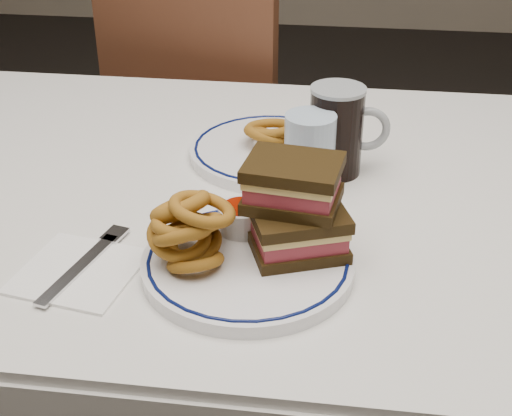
# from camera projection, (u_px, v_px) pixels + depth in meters

# --- Properties ---
(dining_table) EXTENTS (1.27, 0.87, 0.75)m
(dining_table) POSITION_uv_depth(u_px,v_px,m) (242.00, 243.00, 1.12)
(dining_table) COLOR white
(dining_table) RESTS_ON floor
(chair_far) EXTENTS (0.54, 0.54, 0.95)m
(chair_far) POSITION_uv_depth(u_px,v_px,m) (211.00, 131.00, 1.80)
(chair_far) COLOR #4B2818
(chair_far) RESTS_ON floor
(main_plate) EXTENTS (0.26, 0.26, 0.02)m
(main_plate) POSITION_uv_depth(u_px,v_px,m) (248.00, 263.00, 0.87)
(main_plate) COLOR white
(main_plate) RESTS_ON dining_table
(reuben_sandwich) EXTENTS (0.14, 0.13, 0.12)m
(reuben_sandwich) POSITION_uv_depth(u_px,v_px,m) (296.00, 207.00, 0.86)
(reuben_sandwich) COLOR black
(reuben_sandwich) RESTS_ON main_plate
(onion_rings_main) EXTENTS (0.12, 0.12, 0.11)m
(onion_rings_main) POSITION_uv_depth(u_px,v_px,m) (189.00, 227.00, 0.85)
(onion_rings_main) COLOR brown
(onion_rings_main) RESTS_ON main_plate
(ketchup_ramekin) EXTENTS (0.06, 0.06, 0.04)m
(ketchup_ramekin) POSITION_uv_depth(u_px,v_px,m) (241.00, 217.00, 0.92)
(ketchup_ramekin) COLOR white
(ketchup_ramekin) RESTS_ON main_plate
(beer_mug) EXTENTS (0.12, 0.08, 0.14)m
(beer_mug) POSITION_uv_depth(u_px,v_px,m) (338.00, 130.00, 1.07)
(beer_mug) COLOR black
(beer_mug) RESTS_ON dining_table
(water_glass) EXTENTS (0.07, 0.07, 0.12)m
(water_glass) POSITION_uv_depth(u_px,v_px,m) (309.00, 153.00, 1.03)
(water_glass) COLOR #ADC6E0
(water_glass) RESTS_ON dining_table
(far_plate) EXTENTS (0.26, 0.26, 0.02)m
(far_plate) POSITION_uv_depth(u_px,v_px,m) (272.00, 150.00, 1.15)
(far_plate) COLOR white
(far_plate) RESTS_ON dining_table
(onion_rings_far) EXTENTS (0.11, 0.10, 0.06)m
(onion_rings_far) POSITION_uv_depth(u_px,v_px,m) (273.00, 136.00, 1.14)
(onion_rings_far) COLOR brown
(onion_rings_far) RESTS_ON far_plate
(napkin_fork) EXTENTS (0.16, 0.18, 0.01)m
(napkin_fork) POSITION_uv_depth(u_px,v_px,m) (80.00, 269.00, 0.87)
(napkin_fork) COLOR white
(napkin_fork) RESTS_ON dining_table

